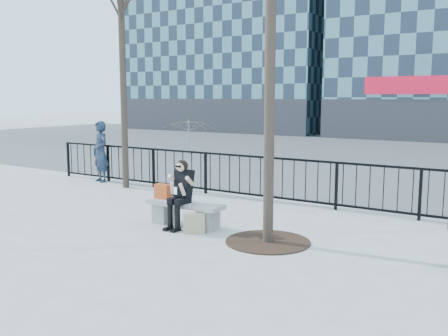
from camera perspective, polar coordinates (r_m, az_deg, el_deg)
The scene contains 11 objects.
ground at distance 9.99m, azimuth -4.45°, elevation -6.63°, with size 120.00×120.00×0.00m, color gray.
street_surface at distance 23.56m, azimuth 18.21°, elevation 1.54°, with size 60.00×23.00×0.01m, color #474747.
railing at distance 12.34m, azimuth 3.98°, elevation -1.16°, with size 14.00×0.06×1.10m.
tree_left at distance 14.36m, azimuth -11.68°, elevation 17.27°, with size 2.80×2.80×6.50m.
tree_grate at distance 8.92m, azimuth 5.03°, elevation -8.38°, with size 1.50×1.50×0.02m, color black.
bench_main at distance 9.92m, azimuth -4.47°, elevation -4.95°, with size 1.65×0.46×0.49m.
seated_woman at distance 9.72m, azimuth -5.06°, elevation -3.00°, with size 0.50×0.64×1.34m.
handbag at distance 10.21m, azimuth -6.97°, elevation -2.68°, with size 0.36×0.17×0.29m, color #B64216.
shopping_bag at distance 9.44m, azimuth -3.41°, elevation -6.31°, with size 0.40×0.15×0.38m, color #C8B58E.
standing_man at distance 15.40m, azimuth -13.95°, elevation 1.83°, with size 0.67×0.44×1.83m, color black.
vendor_umbrella at distance 17.76m, azimuth -4.14°, elevation 2.77°, with size 1.93×1.97×1.77m, color gold.
Camera 1 is at (5.86, -7.68, 2.54)m, focal length 40.00 mm.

